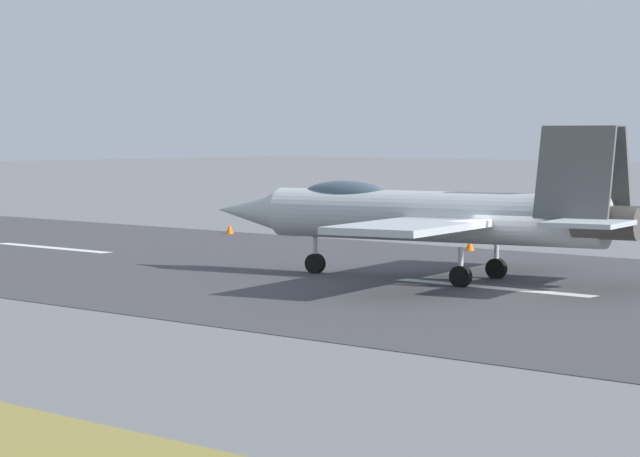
{
  "coord_description": "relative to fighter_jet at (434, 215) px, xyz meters",
  "views": [
    {
      "loc": [
        -26.27,
        38.74,
        5.3
      ],
      "look_at": [
        3.48,
        5.42,
        2.2
      ],
      "focal_mm": 76.35,
      "sensor_mm": 36.0,
      "label": 1
    }
  ],
  "objects": [
    {
      "name": "fighter_jet",
      "position": [
        0.0,
        0.0,
        0.0
      ],
      "size": [
        17.81,
        14.79,
        5.59
      ],
      "color": "#B1B8BA",
      "rests_on": "ground"
    },
    {
      "name": "marker_cone_far",
      "position": [
        21.9,
        -11.14,
        -2.12
      ],
      "size": [
        0.44,
        0.44,
        0.55
      ],
      "primitive_type": "cone",
      "color": "orange",
      "rests_on": "ground"
    },
    {
      "name": "ground_plane",
      "position": [
        -3.37,
        0.65,
        -2.4
      ],
      "size": [
        400.0,
        400.0,
        0.0
      ],
      "primitive_type": "plane",
      "color": "slate"
    },
    {
      "name": "runway_strip",
      "position": [
        -3.39,
        0.65,
        -2.39
      ],
      "size": [
        240.0,
        26.0,
        0.02
      ],
      "color": "#414043",
      "rests_on": "ground"
    },
    {
      "name": "marker_cone_mid",
      "position": [
        6.31,
        -11.14,
        -2.12
      ],
      "size": [
        0.44,
        0.44,
        0.55
      ],
      "primitive_type": "cone",
      "color": "orange",
      "rests_on": "ground"
    }
  ]
}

